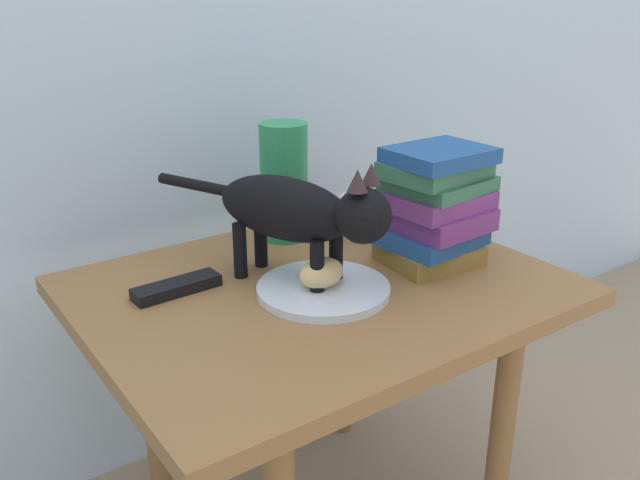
# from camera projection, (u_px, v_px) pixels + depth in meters

# --- Properties ---
(side_table) EXTENTS (0.80, 0.63, 0.55)m
(side_table) POSITION_uv_depth(u_px,v_px,m) (320.00, 320.00, 1.19)
(side_table) COLOR olive
(side_table) RESTS_ON ground
(plate) EXTENTS (0.23, 0.23, 0.01)m
(plate) POSITION_uv_depth(u_px,v_px,m) (323.00, 289.00, 1.13)
(plate) COLOR silver
(plate) RESTS_ON side_table
(bread_roll) EXTENTS (0.08, 0.06, 0.05)m
(bread_roll) POSITION_uv_depth(u_px,v_px,m) (321.00, 273.00, 1.11)
(bread_roll) COLOR #E0BC7A
(bread_roll) RESTS_ON plate
(cat) EXTENTS (0.22, 0.45, 0.23)m
(cat) POSITION_uv_depth(u_px,v_px,m) (299.00, 212.00, 1.12)
(cat) COLOR black
(cat) RESTS_ON side_table
(book_stack) EXTENTS (0.20, 0.17, 0.22)m
(book_stack) POSITION_uv_depth(u_px,v_px,m) (435.00, 206.00, 1.22)
(book_stack) COLOR olive
(book_stack) RESTS_ON side_table
(green_vase) EXTENTS (0.09, 0.09, 0.24)m
(green_vase) POSITION_uv_depth(u_px,v_px,m) (284.00, 182.00, 1.33)
(green_vase) COLOR #288C51
(green_vase) RESTS_ON side_table
(candle_jar) EXTENTS (0.07, 0.07, 0.08)m
(candle_jar) POSITION_uv_depth(u_px,v_px,m) (357.00, 218.00, 1.37)
(candle_jar) COLOR silver
(candle_jar) RESTS_ON side_table
(tv_remote) EXTENTS (0.15, 0.05, 0.02)m
(tv_remote) POSITION_uv_depth(u_px,v_px,m) (177.00, 287.00, 1.13)
(tv_remote) COLOR black
(tv_remote) RESTS_ON side_table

